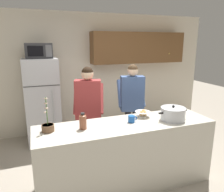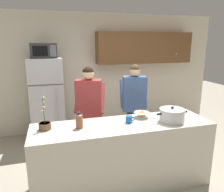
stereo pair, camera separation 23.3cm
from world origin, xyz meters
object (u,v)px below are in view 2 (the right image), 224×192
cooking_pot (172,115)px  coffee_mug (129,119)px  person_by_sink (134,99)px  microwave (44,51)px  refrigerator (48,100)px  bread_bowl (142,114)px  person_near_pot (89,104)px  potted_orchid (45,125)px  bottle_near_edge (79,120)px

cooking_pot → coffee_mug: 0.59m
person_by_sink → microwave: bearing=148.6°
refrigerator → bread_bowl: (1.31, -1.69, 0.13)m
coffee_mug → person_near_pot: bearing=118.2°
refrigerator → person_near_pot: size_ratio=1.04×
bread_bowl → potted_orchid: size_ratio=0.52×
cooking_pot → potted_orchid: potted_orchid is taller
refrigerator → cooking_pot: 2.55m
refrigerator → coffee_mug: 2.12m
refrigerator → potted_orchid: size_ratio=3.94×
bread_bowl → person_near_pot: bearing=136.4°
cooking_pot → refrigerator: bearing=130.2°
person_near_pot → person_by_sink: person_near_pot is taller
microwave → bread_bowl: microwave is taller
microwave → refrigerator: bearing=90.1°
microwave → person_near_pot: (0.66, -1.04, -0.82)m
microwave → cooking_pot: bearing=-49.5°
refrigerator → person_by_sink: bearing=-32.0°
person_near_pot → bread_bowl: (0.65, -0.62, -0.03)m
microwave → cooking_pot: size_ratio=1.06×
person_near_pot → bottle_near_edge: size_ratio=7.61×
microwave → person_near_pot: size_ratio=0.30×
person_by_sink → coffee_mug: person_by_sink is taller
bottle_near_edge → potted_orchid: (-0.42, 0.08, -0.04)m
person_near_pot → cooking_pot: size_ratio=3.56×
person_by_sink → coffee_mug: (-0.43, -0.89, -0.03)m
refrigerator → person_near_pot: (0.66, -1.07, 0.16)m
person_by_sink → bread_bowl: size_ratio=7.26×
microwave → coffee_mug: bearing=-59.4°
refrigerator → bread_bowl: size_ratio=7.60×
bottle_near_edge → bread_bowl: bearing=9.2°
person_near_pot → potted_orchid: size_ratio=3.77×
refrigerator → microwave: (0.00, -0.02, 0.98)m
cooking_pot → bottle_near_edge: bearing=175.0°
refrigerator → bottle_near_edge: 1.89m
bread_bowl → bottle_near_edge: bearing=-170.8°
refrigerator → cooking_pot: (1.64, -1.95, 0.17)m
microwave → bottle_near_edge: size_ratio=2.27×
coffee_mug → microwave: bearing=120.6°
cooking_pot → person_by_sink: bearing=98.3°
bottle_near_edge → refrigerator: bearing=102.3°
potted_orchid → person_near_pot: bearing=45.8°
cooking_pot → bread_bowl: 0.42m
coffee_mug → cooking_pot: bearing=-11.5°
person_by_sink → bottle_near_edge: person_by_sink is taller
person_near_pot → potted_orchid: 0.97m
person_near_pot → bread_bowl: bearing=-43.6°
person_by_sink → coffee_mug: bearing=-115.5°
microwave → person_by_sink: microwave is taller
cooking_pot → coffee_mug: cooking_pot is taller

